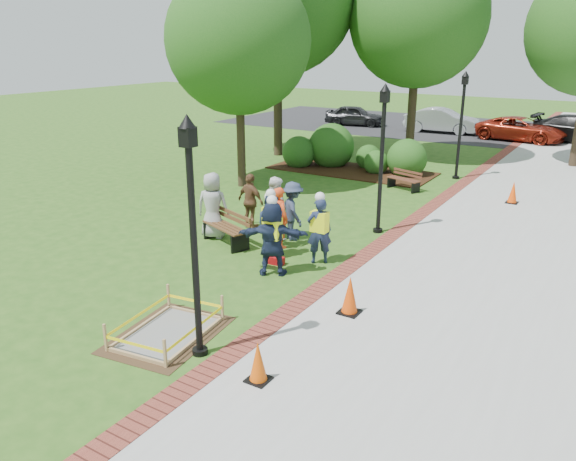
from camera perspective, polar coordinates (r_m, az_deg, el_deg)
The scene contains 33 objects.
ground at distance 13.22m, azimuth -4.61°, elevation -5.16°, with size 100.00×100.00×0.00m, color #285116.
sidewalk at distance 20.51m, azimuth 24.40°, elevation 1.93°, with size 6.00×60.00×0.02m, color #9E9E99.
brick_edging at distance 21.12m, azimuth 15.71°, elevation 3.38°, with size 0.50×60.00×0.03m, color maroon.
mulch_bed at distance 24.57m, azimuth 6.42°, elevation 6.07°, with size 7.00×3.00×0.05m, color #381E0F.
parking_lot at distance 37.77m, azimuth 20.75°, elevation 9.37°, with size 36.00×12.00×0.01m, color black.
wet_concrete_pad at distance 11.04m, azimuth -12.18°, elevation -9.28°, with size 1.99×2.50×0.55m.
bench_near at distance 15.54m, azimuth -6.31°, elevation -0.39°, with size 1.74×1.08×0.90m.
bench_far at distance 21.66m, azimuth 11.66°, elevation 4.66°, with size 1.41×0.84×0.72m.
cone_front at distance 9.41m, azimuth -3.06°, elevation -13.26°, with size 0.37×0.37×0.73m.
cone_back at distance 11.59m, azimuth 6.31°, elevation -6.62°, with size 0.42×0.42×0.83m.
cone_far at distance 20.85m, azimuth 21.88°, elevation 3.55°, with size 0.39×0.39×0.77m.
toolbox at distance 14.13m, azimuth -1.17°, elevation -3.07°, with size 0.38×0.21×0.19m, color #9A0B0E.
lamp_near at distance 9.43m, azimuth -9.66°, elevation 0.82°, with size 0.28×0.28×4.26m.
lamp_mid at distance 16.12m, azimuth 9.54°, elevation 8.23°, with size 0.28×0.28×4.26m.
lamp_far at distance 23.64m, azimuth 17.22°, elevation 10.93°, with size 0.28×0.28×4.26m.
tree_left at distance 21.30m, azimuth -5.07°, elevation 18.63°, with size 5.25×5.25×7.97m.
tree_back at distance 27.16m, azimuth 13.10°, elevation 20.32°, with size 6.14×6.14×9.41m.
shrub_a at distance 25.32m, azimuth 1.10°, elevation 6.52°, with size 1.47×1.47×1.47m, color #1A4E16.
shrub_b at distance 25.61m, azimuth 4.38°, elevation 6.60°, with size 2.04×2.04×2.04m, color #1A4E16.
shrub_c at distance 24.30m, azimuth 8.90°, elevation 5.77°, with size 1.06×1.06×1.06m, color #1A4E16.
shrub_d at distance 24.13m, azimuth 11.87°, elevation 5.51°, with size 1.65×1.65×1.65m, color #1A4E16.
shrub_e at distance 25.30m, azimuth 8.13°, elevation 6.32°, with size 1.11×1.11×1.11m, color #1A4E16.
casual_person_a at distance 15.93m, azimuth -7.65°, elevation 2.52°, with size 0.69×0.56×1.88m.
casual_person_b at distance 15.09m, azimuth -0.85°, elevation 1.33°, with size 0.62×0.52×1.67m.
casual_person_c at distance 15.78m, azimuth -1.25°, elevation 2.32°, with size 0.67×0.57×1.78m.
casual_person_d at distance 16.69m, azimuth -3.81°, elevation 2.98°, with size 0.58×0.42×1.66m.
casual_person_e at distance 15.65m, azimuth 0.49°, elevation 1.97°, with size 0.63×0.60×1.66m.
hivis_worker_a at distance 13.25m, azimuth -1.60°, elevation -0.55°, with size 0.69×0.60×1.96m.
hivis_worker_b at distance 13.97m, azimuth 3.21°, elevation 0.23°, with size 0.64×0.60×1.85m.
hivis_worker_c at distance 14.37m, azimuth -1.74°, elevation 0.73°, with size 0.60×0.46×1.82m.
parked_car_a at distance 38.37m, azimuth 6.78°, elevation 10.55°, with size 4.42×1.92×1.44m, color #232325.
parked_car_b at distance 36.30m, azimuth 15.28°, elevation 9.58°, with size 4.90×2.13×1.60m, color #B3B3B8.
parked_car_c at distance 34.64m, azimuth 22.45°, elevation 8.42°, with size 4.41×1.92×1.44m, color #9C2513.
Camera 1 is at (7.27, -9.68, 5.33)m, focal length 35.00 mm.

